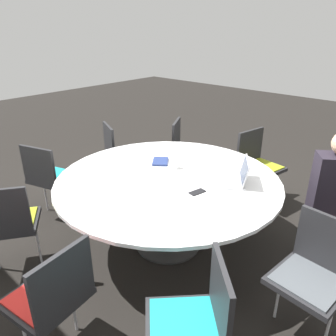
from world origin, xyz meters
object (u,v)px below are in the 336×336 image
at_px(chair_5, 8,220).
at_px(chair_7, 196,318).
at_px(chair_6, 52,293).
at_px(laptop, 236,177).
at_px(cell_phone, 197,192).
at_px(person_0, 335,190).
at_px(chair_4, 49,174).
at_px(chair_8, 315,269).
at_px(chair_2, 186,147).
at_px(coffee_cup, 175,164).
at_px(chair_3, 120,150).
at_px(chair_1, 257,161).
at_px(spiral_notebook, 160,161).

xyz_separation_m(chair_5, chair_7, (-1.75, -0.26, 0.00)).
relative_size(chair_6, laptop, 2.13).
height_order(chair_7, cell_phone, chair_7).
bearing_deg(person_0, cell_phone, 11.03).
height_order(chair_4, person_0, person_0).
bearing_deg(laptop, chair_5, -73.13).
bearing_deg(chair_5, chair_4, 73.75).
height_order(chair_8, cell_phone, chair_8).
distance_m(chair_2, chair_4, 1.73).
xyz_separation_m(chair_5, coffee_cup, (-0.62, -1.38, 0.24)).
distance_m(chair_3, laptop, 1.80).
height_order(chair_1, cell_phone, chair_1).
distance_m(chair_5, laptop, 1.95).
xyz_separation_m(chair_3, laptop, (-1.78, 0.16, 0.25)).
xyz_separation_m(person_0, coffee_cup, (1.29, 0.58, 0.05)).
bearing_deg(chair_3, chair_4, -66.44).
xyz_separation_m(laptop, cell_phone, (0.13, 0.38, -0.05)).
bearing_deg(chair_3, chair_8, 11.83).
height_order(person_0, spiral_notebook, person_0).
bearing_deg(chair_4, spiral_notebook, 17.90).
xyz_separation_m(chair_4, chair_6, (-1.56, 0.87, 0.00)).
relative_size(chair_2, chair_7, 1.00).
xyz_separation_m(chair_6, coffee_cup, (0.37, -1.56, 0.24)).
height_order(chair_3, coffee_cup, chair_3).
xyz_separation_m(chair_8, coffee_cup, (1.47, -0.29, 0.24)).
relative_size(chair_5, coffee_cup, 10.39).
relative_size(chair_1, chair_6, 1.00).
relative_size(chair_4, coffee_cup, 10.39).
bearing_deg(chair_8, spiral_notebook, -4.08).
height_order(chair_3, chair_6, same).
height_order(chair_6, person_0, person_0).
bearing_deg(person_0, chair_8, 67.40).
relative_size(person_0, spiral_notebook, 4.74).
height_order(chair_1, laptop, laptop).
bearing_deg(chair_6, chair_1, -6.93).
bearing_deg(chair_5, spiral_notebook, 17.81).
relative_size(chair_8, cell_phone, 5.76).
height_order(chair_1, spiral_notebook, chair_1).
bearing_deg(chair_6, chair_7, -68.76).
distance_m(chair_1, chair_2, 0.94).
bearing_deg(cell_phone, chair_4, 14.62).
bearing_deg(person_0, laptop, -1.07).
relative_size(spiral_notebook, coffee_cup, 3.07).
bearing_deg(chair_6, cell_phone, -12.68).
relative_size(chair_4, chair_8, 1.00).
xyz_separation_m(chair_2, coffee_cup, (-0.63, 0.95, 0.24)).
height_order(chair_6, spiral_notebook, chair_6).
height_order(chair_2, chair_4, same).
relative_size(chair_8, laptop, 2.13).
relative_size(chair_6, spiral_notebook, 3.39).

